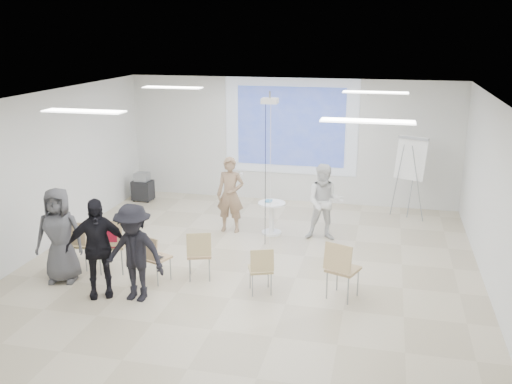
% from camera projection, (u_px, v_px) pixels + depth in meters
% --- Properties ---
extents(floor, '(8.00, 9.00, 0.10)m').
position_uv_depth(floor, '(246.00, 276.00, 9.96)').
color(floor, beige).
rests_on(floor, ground).
extents(ceiling, '(8.00, 9.00, 0.10)m').
position_uv_depth(ceiling, '(245.00, 97.00, 9.11)').
color(ceiling, white).
rests_on(ceiling, wall_back).
extents(wall_back, '(8.00, 0.10, 3.00)m').
position_uv_depth(wall_back, '(291.00, 140.00, 13.80)').
color(wall_back, silver).
rests_on(wall_back, floor).
extents(wall_left, '(0.10, 9.00, 3.00)m').
position_uv_depth(wall_left, '(31.00, 177.00, 10.42)').
color(wall_left, silver).
rests_on(wall_left, floor).
extents(wall_right, '(0.10, 9.00, 3.00)m').
position_uv_depth(wall_right, '(503.00, 207.00, 8.66)').
color(wall_right, silver).
rests_on(wall_right, floor).
extents(projection_halo, '(3.20, 0.01, 2.30)m').
position_uv_depth(projection_halo, '(291.00, 127.00, 13.64)').
color(projection_halo, silver).
rests_on(projection_halo, wall_back).
extents(projection_image, '(2.60, 0.01, 1.90)m').
position_uv_depth(projection_image, '(291.00, 127.00, 13.62)').
color(projection_image, '#354DB5').
rests_on(projection_image, wall_back).
extents(pedestal_table, '(0.58, 0.58, 0.70)m').
position_uv_depth(pedestal_table, '(272.00, 216.00, 11.75)').
color(pedestal_table, white).
rests_on(pedestal_table, floor).
extents(player_left, '(0.66, 0.46, 1.80)m').
position_uv_depth(player_left, '(230.00, 190.00, 11.78)').
color(player_left, '#9C7B60').
rests_on(player_left, floor).
extents(player_right, '(0.88, 0.73, 1.72)m').
position_uv_depth(player_right, '(325.00, 198.00, 11.32)').
color(player_right, white).
rests_on(player_right, floor).
extents(controller_left, '(0.04, 0.12, 0.04)m').
position_uv_depth(controller_left, '(242.00, 174.00, 11.90)').
color(controller_left, white).
rests_on(controller_left, player_left).
extents(controller_right, '(0.04, 0.11, 0.04)m').
position_uv_depth(controller_right, '(318.00, 180.00, 11.52)').
color(controller_right, silver).
rests_on(controller_right, player_right).
extents(chair_far_left, '(0.48, 0.51, 0.90)m').
position_uv_depth(chair_far_left, '(77.00, 241.00, 9.98)').
color(chair_far_left, tan).
rests_on(chair_far_left, floor).
extents(chair_left_mid, '(0.57, 0.60, 1.00)m').
position_uv_depth(chair_left_mid, '(111.00, 241.00, 9.80)').
color(chair_left_mid, tan).
rests_on(chair_left_mid, floor).
extents(chair_left_inner, '(0.51, 0.53, 0.83)m').
position_uv_depth(chair_left_inner, '(153.00, 255.00, 9.46)').
color(chair_left_inner, tan).
rests_on(chair_left_inner, floor).
extents(chair_center, '(0.52, 0.54, 0.87)m').
position_uv_depth(chair_center, '(199.00, 251.00, 9.55)').
color(chair_center, tan).
rests_on(chair_center, floor).
extents(chair_right_inner, '(0.49, 0.50, 0.79)m').
position_uv_depth(chair_right_inner, '(261.00, 267.00, 9.05)').
color(chair_right_inner, tan).
rests_on(chair_right_inner, floor).
extents(chair_right_far, '(0.59, 0.61, 0.96)m').
position_uv_depth(chair_right_far, '(341.00, 266.00, 8.83)').
color(chair_right_far, tan).
rests_on(chair_right_far, floor).
extents(red_jacket, '(0.40, 0.18, 0.38)m').
position_uv_depth(red_jacket, '(106.00, 237.00, 9.64)').
color(red_jacket, '#B3162D').
rests_on(red_jacket, chair_left_mid).
extents(laptop, '(0.36, 0.32, 0.02)m').
position_uv_depth(laptop, '(157.00, 256.00, 9.54)').
color(laptop, black).
rests_on(laptop, chair_left_inner).
extents(audience_left, '(1.25, 1.06, 1.85)m').
position_uv_depth(audience_left, '(96.00, 241.00, 8.88)').
color(audience_left, black).
rests_on(audience_left, floor).
extents(audience_mid, '(1.20, 0.73, 1.77)m').
position_uv_depth(audience_mid, '(134.00, 246.00, 8.75)').
color(audience_mid, black).
rests_on(audience_mid, floor).
extents(audience_outer, '(0.99, 0.77, 1.82)m').
position_uv_depth(audience_outer, '(59.00, 230.00, 9.42)').
color(audience_outer, '#535358').
rests_on(audience_outer, floor).
extents(flipchart_easel, '(0.74, 0.59, 1.85)m').
position_uv_depth(flipchart_easel, '(411.00, 159.00, 12.44)').
color(flipchart_easel, '#93969B').
rests_on(flipchart_easel, floor).
extents(av_cart, '(0.49, 0.40, 0.71)m').
position_uv_depth(av_cart, '(143.00, 188.00, 14.07)').
color(av_cart, black).
rests_on(av_cart, floor).
extents(ceiling_projector, '(0.30, 0.25, 3.00)m').
position_uv_depth(ceiling_projector, '(270.00, 108.00, 10.58)').
color(ceiling_projector, white).
rests_on(ceiling_projector, ceiling).
extents(fluor_panel_nw, '(1.20, 0.30, 0.02)m').
position_uv_depth(fluor_panel_nw, '(173.00, 87.00, 11.44)').
color(fluor_panel_nw, white).
rests_on(fluor_panel_nw, ceiling).
extents(fluor_panel_ne, '(1.20, 0.30, 0.02)m').
position_uv_depth(fluor_panel_ne, '(375.00, 92.00, 10.57)').
color(fluor_panel_ne, white).
rests_on(fluor_panel_ne, ceiling).
extents(fluor_panel_sw, '(1.20, 0.30, 0.02)m').
position_uv_depth(fluor_panel_sw, '(84.00, 111.00, 8.16)').
color(fluor_panel_sw, white).
rests_on(fluor_panel_sw, ceiling).
extents(fluor_panel_se, '(1.20, 0.30, 0.02)m').
position_uv_depth(fluor_panel_se, '(367.00, 121.00, 7.29)').
color(fluor_panel_se, white).
rests_on(fluor_panel_se, ceiling).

